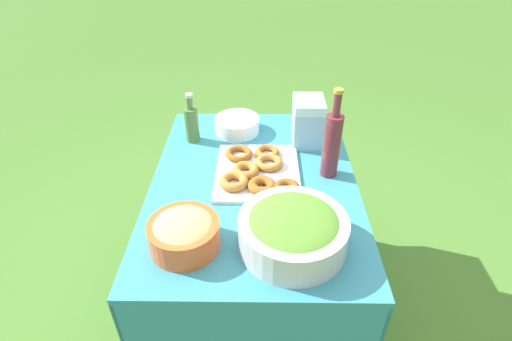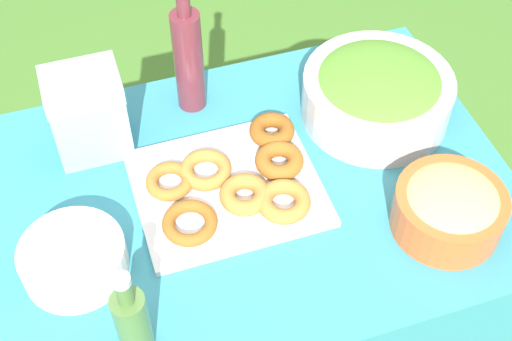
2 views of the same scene
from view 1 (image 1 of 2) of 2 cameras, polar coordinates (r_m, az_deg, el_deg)
The scene contains 9 objects.
ground_plane at distance 2.14m, azimuth -0.24°, elevation -18.03°, with size 14.00×14.00×0.00m, color #477A2D.
picnic_table at distance 1.67m, azimuth -0.29°, elevation -4.56°, with size 1.15×0.82×0.77m.
salad_bowl at distance 1.28m, azimuth 5.30°, elevation -8.44°, with size 0.35×0.35×0.13m.
pasta_bowl at distance 1.31m, azimuth -10.27°, elevation -8.67°, with size 0.23×0.23×0.12m.
donut_platter at distance 1.61m, azimuth 0.15°, elevation -0.14°, with size 0.41×0.35×0.05m.
plate_stack at distance 1.91m, azimuth -2.71°, elevation 6.54°, with size 0.21×0.21×0.07m.
olive_oil_bottle at distance 1.84m, azimuth -9.17°, elevation 6.75°, with size 0.06×0.06×0.23m.
wine_bottle at distance 1.58m, azimuth 10.80°, elevation 3.87°, with size 0.07×0.07×0.37m.
cooler_box at distance 1.80m, azimuth 7.39°, elevation 6.96°, with size 0.16×0.13×0.21m.
Camera 1 is at (1.28, 0.02, 1.72)m, focal length 28.00 mm.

